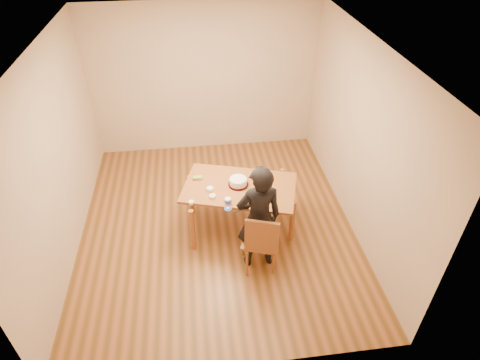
{
  "coord_description": "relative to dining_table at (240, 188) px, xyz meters",
  "views": [
    {
      "loc": [
        -0.22,
        -4.47,
        4.19
      ],
      "look_at": [
        0.33,
        -0.13,
        0.9
      ],
      "focal_mm": 30.0,
      "sensor_mm": 36.0,
      "label": 1
    }
  ],
  "objects": [
    {
      "name": "ramekin_yellow",
      "position": [
        -0.42,
        -0.03,
        0.04
      ],
      "size": [
        0.09,
        0.09,
        0.04
      ],
      "primitive_type": "cylinder",
      "color": "white",
      "rests_on": "dining_table"
    },
    {
      "name": "cake_plate",
      "position": [
        -0.01,
        0.04,
        0.03
      ],
      "size": [
        0.28,
        0.28,
        0.02
      ],
      "primitive_type": "cylinder",
      "color": "#B20B21",
      "rests_on": "dining_table"
    },
    {
      "name": "room_shell",
      "position": [
        -0.33,
        0.43,
        0.62
      ],
      "size": [
        4.0,
        4.5,
        2.7
      ],
      "color": "brown",
      "rests_on": "ground"
    },
    {
      "name": "spatula",
      "position": [
        -0.08,
        -0.51,
        0.02
      ],
      "size": [
        0.16,
        0.09,
        0.01
      ],
      "primitive_type": "cube",
      "rotation": [
        0.0,
        0.0,
        0.45
      ],
      "color": "black",
      "rests_on": "dining_table"
    },
    {
      "name": "candy_box_pink",
      "position": [
        -0.57,
        0.24,
        0.03
      ],
      "size": [
        0.14,
        0.09,
        0.02
      ],
      "primitive_type": "cube",
      "rotation": [
        0.0,
        0.0,
        -0.23
      ],
      "color": "#DB33B3",
      "rests_on": "dining_table"
    },
    {
      "name": "frosting_dome",
      "position": [
        -0.01,
        0.04,
        0.13
      ],
      "size": [
        0.24,
        0.24,
        0.03
      ],
      "primitive_type": "ellipsoid",
      "color": "white",
      "rests_on": "cake"
    },
    {
      "name": "frosting_tub",
      "position": [
        -0.2,
        -0.33,
        0.06
      ],
      "size": [
        0.08,
        0.08,
        0.07
      ],
      "primitive_type": "cylinder",
      "color": "white",
      "rests_on": "dining_table"
    },
    {
      "name": "dining_table",
      "position": [
        0.0,
        0.0,
        0.0
      ],
      "size": [
        1.74,
        1.32,
        0.04
      ],
      "primitive_type": "cube",
      "rotation": [
        0.0,
        0.0,
        -0.29
      ],
      "color": "brown",
      "rests_on": "floor"
    },
    {
      "name": "dining_chair",
      "position": [
        0.15,
        -0.78,
        -0.28
      ],
      "size": [
        0.51,
        0.51,
        0.04
      ],
      "primitive_type": "cube",
      "rotation": [
        0.0,
        0.0,
        -0.31
      ],
      "color": "brown",
      "rests_on": "floor"
    },
    {
      "name": "frosting_lid",
      "position": [
        -0.21,
        -0.46,
        0.02
      ],
      "size": [
        0.1,
        0.1,
        0.01
      ],
      "primitive_type": "cylinder",
      "color": "#1A43AB",
      "rests_on": "dining_table"
    },
    {
      "name": "cake",
      "position": [
        -0.01,
        0.04,
        0.08
      ],
      "size": [
        0.24,
        0.24,
        0.08
      ],
      "primitive_type": "cylinder",
      "color": "white",
      "rests_on": "cake_plate"
    },
    {
      "name": "person",
      "position": [
        0.15,
        -0.73,
        0.06
      ],
      "size": [
        0.6,
        0.41,
        1.57
      ],
      "primitive_type": "imported",
      "rotation": [
        0.0,
        0.0,
        3.21
      ],
      "color": "black",
      "rests_on": "floor"
    },
    {
      "name": "frosting_dollop",
      "position": [
        -0.21,
        -0.46,
        0.04
      ],
      "size": [
        0.04,
        0.04,
        0.02
      ],
      "primitive_type": "ellipsoid",
      "color": "white",
      "rests_on": "frosting_lid"
    },
    {
      "name": "candy_box_green",
      "position": [
        -0.57,
        0.25,
        0.05
      ],
      "size": [
        0.13,
        0.07,
        0.02
      ],
      "primitive_type": "cube",
      "rotation": [
        0.0,
        0.0,
        0.03
      ],
      "color": "#29941B",
      "rests_on": "candy_box_pink"
    },
    {
      "name": "ramekin_green",
      "position": [
        -0.39,
        -0.2,
        0.04
      ],
      "size": [
        0.09,
        0.09,
        0.04
      ],
      "primitive_type": "cylinder",
      "color": "white",
      "rests_on": "dining_table"
    },
    {
      "name": "ramekin_multi",
      "position": [
        -0.68,
        -0.28,
        0.04
      ],
      "size": [
        0.07,
        0.07,
        0.04
      ],
      "primitive_type": "cylinder",
      "color": "white",
      "rests_on": "dining_table"
    }
  ]
}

